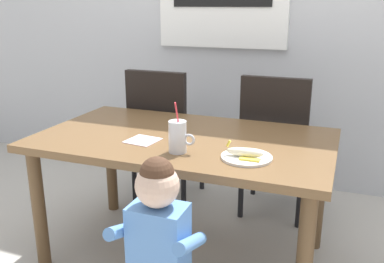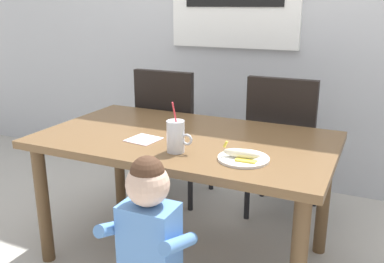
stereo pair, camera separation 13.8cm
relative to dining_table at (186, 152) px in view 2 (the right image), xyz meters
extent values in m
plane|color=#B7B2A8|center=(0.00, 0.00, -0.62)|extent=(24.00, 24.00, 0.00)
cube|color=brown|center=(0.00, 0.00, 0.07)|extent=(1.53, 0.88, 0.04)
cylinder|color=brown|center=(-0.68, -0.36, -0.29)|extent=(0.07, 0.07, 0.67)
cylinder|color=brown|center=(-0.68, 0.36, -0.29)|extent=(0.07, 0.07, 0.67)
cylinder|color=brown|center=(0.68, 0.36, -0.29)|extent=(0.07, 0.07, 0.67)
cube|color=black|center=(-0.40, 0.70, -0.17)|extent=(0.44, 0.44, 0.06)
cube|color=black|center=(-0.40, 0.50, 0.10)|extent=(0.42, 0.05, 0.48)
cylinder|color=black|center=(-0.21, 0.89, -0.41)|extent=(0.04, 0.04, 0.42)
cylinder|color=black|center=(-0.59, 0.89, -0.41)|extent=(0.04, 0.04, 0.42)
cylinder|color=black|center=(-0.21, 0.51, -0.41)|extent=(0.04, 0.04, 0.42)
cylinder|color=black|center=(-0.59, 0.51, -0.41)|extent=(0.04, 0.04, 0.42)
cube|color=black|center=(0.37, 0.75, -0.17)|extent=(0.44, 0.44, 0.06)
cube|color=black|center=(0.37, 0.55, 0.10)|extent=(0.42, 0.05, 0.48)
cylinder|color=black|center=(0.56, 0.94, -0.41)|extent=(0.04, 0.04, 0.42)
cylinder|color=black|center=(0.18, 0.94, -0.41)|extent=(0.04, 0.04, 0.42)
cylinder|color=black|center=(0.56, 0.56, -0.41)|extent=(0.04, 0.04, 0.42)
cylinder|color=black|center=(0.18, 0.56, -0.41)|extent=(0.04, 0.04, 0.42)
cube|color=#598CD1|center=(0.15, -0.64, -0.13)|extent=(0.22, 0.15, 0.30)
sphere|color=beige|center=(0.15, -0.64, 0.10)|extent=(0.17, 0.17, 0.17)
sphere|color=#472D1E|center=(0.15, -0.64, 0.15)|extent=(0.13, 0.13, 0.13)
cylinder|color=#598CD1|center=(0.01, -0.66, -0.10)|extent=(0.05, 0.24, 0.13)
cylinder|color=#598CD1|center=(0.29, -0.66, -0.10)|extent=(0.05, 0.24, 0.13)
cylinder|color=silver|center=(0.06, -0.24, 0.17)|extent=(0.08, 0.08, 0.15)
cylinder|color=#8C6647|center=(0.06, -0.24, 0.14)|extent=(0.07, 0.07, 0.08)
torus|color=silver|center=(0.12, -0.24, 0.16)|extent=(0.06, 0.01, 0.06)
cylinder|color=#E5333F|center=(0.07, -0.24, 0.23)|extent=(0.01, 0.08, 0.21)
cylinder|color=white|center=(0.39, -0.21, 0.10)|extent=(0.23, 0.23, 0.01)
ellipsoid|color=#F4EAC6|center=(0.38, -0.22, 0.12)|extent=(0.17, 0.05, 0.04)
cube|color=yellow|center=(0.41, -0.25, 0.11)|extent=(0.09, 0.03, 0.01)
cube|color=yellow|center=(0.40, -0.18, 0.11)|extent=(0.09, 0.03, 0.01)
cylinder|color=yellow|center=(0.30, -0.22, 0.16)|extent=(0.02, 0.01, 0.03)
cube|color=silver|center=(-0.17, -0.14, 0.09)|extent=(0.17, 0.17, 0.00)
camera|label=1|loc=(0.79, -1.95, 0.75)|focal=39.40mm
camera|label=2|loc=(0.91, -1.89, 0.75)|focal=39.40mm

